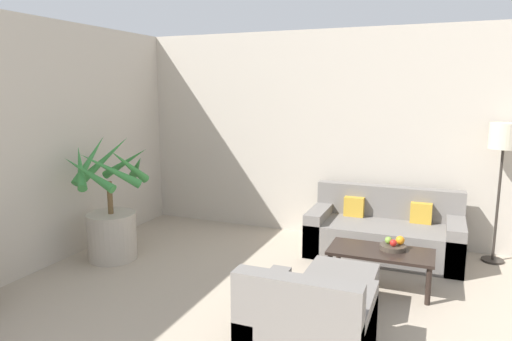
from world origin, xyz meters
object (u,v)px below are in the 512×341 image
(fruit_bowl, at_px, (393,247))
(ottoman, at_px, (341,290))
(sofa_loveseat, at_px, (384,234))
(coffee_table, at_px, (381,256))
(potted_palm, at_px, (111,218))
(orange_fruit, at_px, (400,240))
(apple_green, at_px, (389,240))
(armchair, at_px, (308,327))
(floor_lamp, at_px, (504,145))
(apple_red, at_px, (393,243))

(fruit_bowl, height_order, ottoman, fruit_bowl)
(sofa_loveseat, bearing_deg, coffee_table, -85.53)
(potted_palm, xyz_separation_m, fruit_bowl, (3.08, 0.42, -0.07))
(potted_palm, relative_size, orange_fruit, 16.58)
(apple_green, distance_m, armchair, 1.60)
(ottoman, bearing_deg, floor_lamp, 52.89)
(floor_lamp, height_order, apple_green, floor_lamp)
(coffee_table, distance_m, armchair, 1.49)
(sofa_loveseat, height_order, apple_green, sofa_loveseat)
(sofa_loveseat, xyz_separation_m, fruit_bowl, (0.18, -0.87, 0.15))
(sofa_loveseat, bearing_deg, armchair, -96.11)
(potted_palm, bearing_deg, armchair, -22.46)
(floor_lamp, relative_size, fruit_bowl, 6.30)
(coffee_table, xyz_separation_m, orange_fruit, (0.17, 0.11, 0.14))
(apple_red, bearing_deg, floor_lamp, 49.61)
(apple_green, xyz_separation_m, ottoman, (-0.32, -0.70, -0.28))
(sofa_loveseat, height_order, apple_red, sofa_loveseat)
(armchair, relative_size, ottoman, 1.47)
(sofa_loveseat, relative_size, floor_lamp, 1.09)
(fruit_bowl, xyz_separation_m, armchair, (-0.43, -1.52, -0.16))
(sofa_loveseat, distance_m, apple_green, 0.88)
(floor_lamp, xyz_separation_m, coffee_table, (-1.11, -1.21, -1.01))
(apple_red, distance_m, apple_green, 0.08)
(apple_red, xyz_separation_m, armchair, (-0.44, -1.48, -0.22))
(orange_fruit, bearing_deg, ottoman, -120.71)
(armchair, bearing_deg, floor_lamp, 61.50)
(fruit_bowl, bearing_deg, orange_fruit, 35.22)
(apple_red, bearing_deg, fruit_bowl, 99.25)
(floor_lamp, bearing_deg, ottoman, -127.11)
(apple_green, bearing_deg, fruit_bowl, -27.41)
(armchair, bearing_deg, potted_palm, 157.54)
(sofa_loveseat, bearing_deg, orange_fruit, -73.85)
(apple_green, bearing_deg, potted_palm, -171.64)
(sofa_loveseat, bearing_deg, fruit_bowl, -78.49)
(apple_green, relative_size, orange_fruit, 0.82)
(floor_lamp, bearing_deg, sofa_loveseat, -167.22)
(ottoman, bearing_deg, orange_fruit, 59.29)
(fruit_bowl, bearing_deg, potted_palm, -172.20)
(floor_lamp, xyz_separation_m, apple_red, (-1.00, -1.18, -0.88))
(orange_fruit, distance_m, armchair, 1.65)
(orange_fruit, bearing_deg, coffee_table, -145.58)
(coffee_table, relative_size, ottoman, 1.70)
(coffee_table, bearing_deg, fruit_bowl, 33.93)
(potted_palm, height_order, floor_lamp, floor_lamp)
(orange_fruit, bearing_deg, apple_red, -124.60)
(ottoman, bearing_deg, apple_green, 65.49)
(potted_palm, height_order, coffee_table, potted_palm)
(apple_red, relative_size, ottoman, 0.12)
(potted_palm, relative_size, sofa_loveseat, 0.83)
(potted_palm, bearing_deg, floor_lamp, 20.93)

